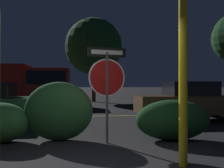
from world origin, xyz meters
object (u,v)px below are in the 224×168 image
(hedge_bush_2, at_px, (59,111))
(passing_car_3, at_px, (192,101))
(stop_sign, at_px, (107,77))
(tree_0, at_px, (94,47))
(hedge_bush_1, at_px, (0,123))
(yellow_pole_right, at_px, (183,60))
(delivery_truck, at_px, (17,83))
(hedge_bush_3, at_px, (173,120))

(hedge_bush_2, distance_m, passing_car_3, 5.47)
(stop_sign, distance_m, tree_0, 14.32)
(stop_sign, distance_m, hedge_bush_2, 1.46)
(hedge_bush_1, height_order, passing_car_3, passing_car_3)
(yellow_pole_right, xyz_separation_m, hedge_bush_2, (-2.30, 2.10, -1.06))
(stop_sign, xyz_separation_m, tree_0, (-0.05, 14.03, 2.84))
(stop_sign, distance_m, passing_car_3, 4.86)
(hedge_bush_2, distance_m, delivery_truck, 10.80)
(hedge_bush_3, bearing_deg, hedge_bush_1, 178.30)
(yellow_pole_right, height_order, hedge_bush_2, yellow_pole_right)
(hedge_bush_1, distance_m, hedge_bush_3, 4.14)
(hedge_bush_1, height_order, hedge_bush_3, hedge_bush_3)
(passing_car_3, xyz_separation_m, tree_0, (-3.51, 10.73, 3.65))
(stop_sign, distance_m, hedge_bush_3, 1.95)
(hedge_bush_3, xyz_separation_m, passing_car_3, (1.83, 3.15, 0.24))
(hedge_bush_2, bearing_deg, tree_0, 85.39)
(hedge_bush_2, height_order, tree_0, tree_0)
(stop_sign, height_order, tree_0, tree_0)
(hedge_bush_3, relative_size, delivery_truck, 0.27)
(hedge_bush_2, xyz_separation_m, passing_car_3, (4.61, 2.94, 0.02))
(yellow_pole_right, bearing_deg, tree_0, 94.35)
(hedge_bush_3, relative_size, tree_0, 0.28)
(stop_sign, xyz_separation_m, passing_car_3, (3.46, 3.30, -0.81))
(hedge_bush_2, xyz_separation_m, hedge_bush_3, (2.78, -0.22, -0.22))
(hedge_bush_1, relative_size, hedge_bush_3, 0.74)
(delivery_truck, xyz_separation_m, tree_0, (4.92, 3.59, 2.91))
(yellow_pole_right, relative_size, tree_0, 0.53)
(passing_car_3, xyz_separation_m, delivery_truck, (-8.43, 7.14, 0.75))
(yellow_pole_right, distance_m, hedge_bush_3, 2.33)
(stop_sign, bearing_deg, passing_car_3, 30.78)
(hedge_bush_2, relative_size, delivery_truck, 0.24)
(hedge_bush_3, height_order, passing_car_3, passing_car_3)
(hedge_bush_2, bearing_deg, delivery_truck, 110.73)
(stop_sign, bearing_deg, hedge_bush_2, 149.51)
(yellow_pole_right, xyz_separation_m, passing_car_3, (2.31, 5.04, -1.04))
(yellow_pole_right, xyz_separation_m, tree_0, (-1.20, 15.77, 2.62))
(hedge_bush_1, relative_size, hedge_bush_2, 0.82)
(passing_car_3, bearing_deg, tree_0, -161.59)
(yellow_pole_right, bearing_deg, hedge_bush_2, 137.56)
(stop_sign, bearing_deg, hedge_bush_3, -7.66)
(stop_sign, xyz_separation_m, hedge_bush_1, (-2.51, 0.27, -1.08))
(hedge_bush_1, bearing_deg, yellow_pole_right, -28.78)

